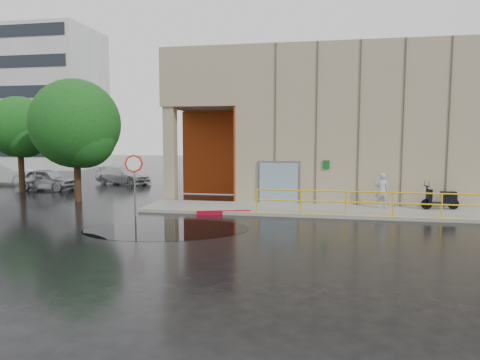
{
  "coord_description": "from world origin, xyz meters",
  "views": [
    {
      "loc": [
        2.11,
        -15.22,
        3.46
      ],
      "look_at": [
        -1.23,
        3.0,
        1.57
      ],
      "focal_mm": 32.0,
      "sensor_mm": 36.0,
      "label": 1
    }
  ],
  "objects_px": {
    "stop_sign": "(134,171)",
    "person": "(382,190)",
    "car_a": "(47,179)",
    "tree_near": "(78,127)",
    "tree_far": "(21,130)",
    "car_b": "(8,174)",
    "red_curb": "(224,213)",
    "scooter": "(441,193)",
    "car_c": "(123,175)"
  },
  "relations": [
    {
      "from": "tree_near",
      "to": "person",
      "type": "bearing_deg",
      "value": -0.85
    },
    {
      "from": "red_curb",
      "to": "car_b",
      "type": "bearing_deg",
      "value": 153.59
    },
    {
      "from": "car_a",
      "to": "tree_near",
      "type": "relative_size",
      "value": 0.63
    },
    {
      "from": "scooter",
      "to": "red_curb",
      "type": "bearing_deg",
      "value": -177.6
    },
    {
      "from": "car_a",
      "to": "tree_far",
      "type": "bearing_deg",
      "value": 152.89
    },
    {
      "from": "stop_sign",
      "to": "red_curb",
      "type": "relative_size",
      "value": 1.12
    },
    {
      "from": "car_b",
      "to": "tree_near",
      "type": "bearing_deg",
      "value": -127.79
    },
    {
      "from": "person",
      "to": "car_c",
      "type": "distance_m",
      "value": 19.09
    },
    {
      "from": "scooter",
      "to": "tree_far",
      "type": "relative_size",
      "value": 0.29
    },
    {
      "from": "red_curb",
      "to": "car_c",
      "type": "relative_size",
      "value": 0.55
    },
    {
      "from": "person",
      "to": "tree_near",
      "type": "bearing_deg",
      "value": 3.65
    },
    {
      "from": "person",
      "to": "tree_far",
      "type": "relative_size",
      "value": 0.28
    },
    {
      "from": "car_a",
      "to": "tree_far",
      "type": "height_order",
      "value": "tree_far"
    },
    {
      "from": "tree_near",
      "to": "tree_far",
      "type": "height_order",
      "value": "tree_near"
    },
    {
      "from": "scooter",
      "to": "red_curb",
      "type": "xyz_separation_m",
      "value": [
        -9.62,
        -2.25,
        -0.82
      ]
    },
    {
      "from": "car_a",
      "to": "car_c",
      "type": "xyz_separation_m",
      "value": [
        3.21,
        4.33,
        -0.06
      ]
    },
    {
      "from": "stop_sign",
      "to": "person",
      "type": "bearing_deg",
      "value": 7.05
    },
    {
      "from": "stop_sign",
      "to": "car_a",
      "type": "bearing_deg",
      "value": 132.63
    },
    {
      "from": "scooter",
      "to": "person",
      "type": "bearing_deg",
      "value": 170.92
    },
    {
      "from": "car_a",
      "to": "person",
      "type": "bearing_deg",
      "value": -98.12
    },
    {
      "from": "tree_far",
      "to": "tree_near",
      "type": "bearing_deg",
      "value": -27.32
    },
    {
      "from": "car_c",
      "to": "car_b",
      "type": "bearing_deg",
      "value": 117.2
    },
    {
      "from": "red_curb",
      "to": "tree_near",
      "type": "xyz_separation_m",
      "value": [
        -8.39,
        2.4,
        3.86
      ]
    },
    {
      "from": "tree_near",
      "to": "tree_far",
      "type": "relative_size",
      "value": 1.09
    },
    {
      "from": "stop_sign",
      "to": "car_a",
      "type": "height_order",
      "value": "stop_sign"
    },
    {
      "from": "tree_far",
      "to": "car_b",
      "type": "bearing_deg",
      "value": 137.93
    },
    {
      "from": "person",
      "to": "red_curb",
      "type": "xyz_separation_m",
      "value": [
        -7.03,
        -2.17,
        -0.89
      ]
    },
    {
      "from": "car_b",
      "to": "tree_far",
      "type": "bearing_deg",
      "value": -135.66
    },
    {
      "from": "car_c",
      "to": "tree_far",
      "type": "xyz_separation_m",
      "value": [
        -3.97,
        -5.59,
        3.26
      ]
    },
    {
      "from": "red_curb",
      "to": "tree_near",
      "type": "height_order",
      "value": "tree_near"
    },
    {
      "from": "car_c",
      "to": "tree_near",
      "type": "relative_size",
      "value": 0.67
    },
    {
      "from": "red_curb",
      "to": "car_a",
      "type": "relative_size",
      "value": 0.59
    },
    {
      "from": "scooter",
      "to": "tree_far",
      "type": "distance_m",
      "value": 23.95
    },
    {
      "from": "red_curb",
      "to": "car_c",
      "type": "height_order",
      "value": "car_c"
    },
    {
      "from": "stop_sign",
      "to": "red_curb",
      "type": "height_order",
      "value": "stop_sign"
    },
    {
      "from": "red_curb",
      "to": "car_b",
      "type": "xyz_separation_m",
      "value": [
        -18.01,
        8.94,
        0.69
      ]
    },
    {
      "from": "car_b",
      "to": "tree_near",
      "type": "height_order",
      "value": "tree_near"
    },
    {
      "from": "person",
      "to": "car_c",
      "type": "xyz_separation_m",
      "value": [
        -17.0,
        8.69,
        -0.35
      ]
    },
    {
      "from": "car_b",
      "to": "tree_near",
      "type": "distance_m",
      "value": 12.06
    },
    {
      "from": "scooter",
      "to": "tree_far",
      "type": "xyz_separation_m",
      "value": [
        -23.57,
        3.02,
        2.98
      ]
    },
    {
      "from": "person",
      "to": "car_a",
      "type": "height_order",
      "value": "person"
    },
    {
      "from": "person",
      "to": "car_b",
      "type": "xyz_separation_m",
      "value": [
        -25.04,
        6.77,
        -0.2
      ]
    },
    {
      "from": "tree_far",
      "to": "scooter",
      "type": "bearing_deg",
      "value": -7.31
    },
    {
      "from": "stop_sign",
      "to": "tree_near",
      "type": "bearing_deg",
      "value": 135.24
    },
    {
      "from": "stop_sign",
      "to": "tree_near",
      "type": "relative_size",
      "value": 0.42
    },
    {
      "from": "person",
      "to": "stop_sign",
      "type": "height_order",
      "value": "stop_sign"
    },
    {
      "from": "person",
      "to": "scooter",
      "type": "relative_size",
      "value": 0.95
    },
    {
      "from": "car_b",
      "to": "tree_near",
      "type": "xyz_separation_m",
      "value": [
        9.62,
        -6.54,
        3.17
      ]
    },
    {
      "from": "car_a",
      "to": "car_b",
      "type": "height_order",
      "value": "car_b"
    },
    {
      "from": "stop_sign",
      "to": "car_c",
      "type": "xyz_separation_m",
      "value": [
        -6.19,
        11.79,
        -1.32
      ]
    }
  ]
}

